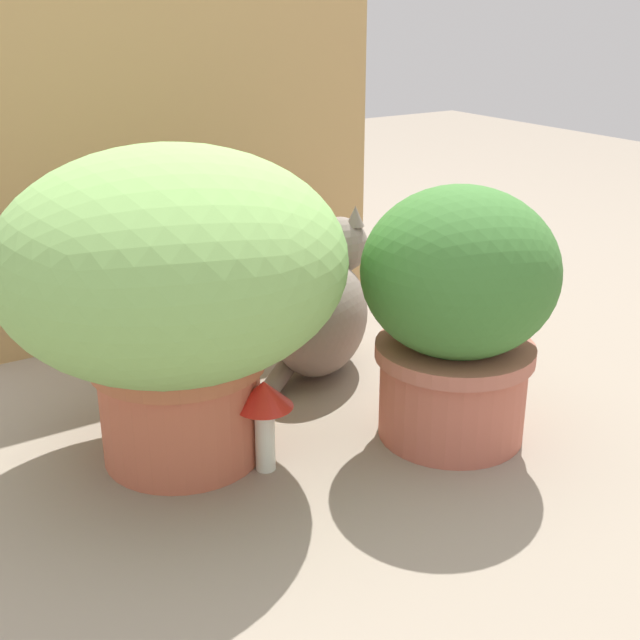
% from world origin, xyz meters
% --- Properties ---
extents(ground_plane, '(6.00, 6.00, 0.00)m').
position_xyz_m(ground_plane, '(0.00, 0.00, 0.00)').
color(ground_plane, gray).
extents(cardboard_backdrop, '(0.93, 0.03, 0.74)m').
position_xyz_m(cardboard_backdrop, '(0.11, 0.58, 0.37)').
color(cardboard_backdrop, tan).
rests_on(cardboard_backdrop, ground).
extents(grass_planter, '(0.52, 0.52, 0.49)m').
position_xyz_m(grass_planter, '(-0.14, 0.05, 0.29)').
color(grass_planter, '#BF6245').
rests_on(grass_planter, ground).
extents(leafy_planter, '(0.31, 0.31, 0.42)m').
position_xyz_m(leafy_planter, '(0.26, -0.13, 0.23)').
color(leafy_planter, '#B9624E').
rests_on(leafy_planter, ground).
extents(cat, '(0.37, 0.29, 0.32)m').
position_xyz_m(cat, '(0.23, 0.21, 0.12)').
color(cat, slate).
rests_on(cat, ground).
extents(mushroom_ornament_red, '(0.09, 0.09, 0.15)m').
position_xyz_m(mushroom_ornament_red, '(-0.05, -0.06, 0.11)').
color(mushroom_ornament_red, silver).
rests_on(mushroom_ornament_red, ground).
extents(mushroom_ornament_pink, '(0.09, 0.09, 0.16)m').
position_xyz_m(mushroom_ornament_pink, '(-0.19, -0.01, 0.12)').
color(mushroom_ornament_pink, silver).
rests_on(mushroom_ornament_pink, ground).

